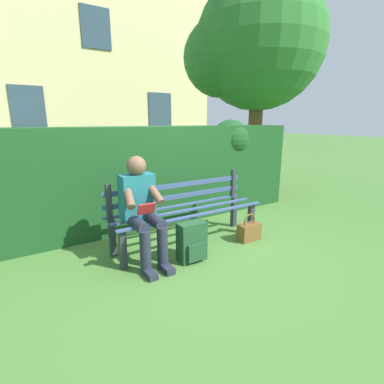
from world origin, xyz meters
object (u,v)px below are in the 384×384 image
(park_bench, at_px, (185,210))
(handbag, at_px, (249,231))
(person_seated, at_px, (142,207))
(backpack, at_px, (192,242))
(tree, at_px, (253,48))

(park_bench, height_order, handbag, park_bench)
(person_seated, xyz_separation_m, backpack, (-0.47, 0.31, -0.42))
(park_bench, bearing_deg, handbag, 151.48)
(park_bench, relative_size, handbag, 5.43)
(person_seated, xyz_separation_m, handbag, (-1.43, 0.24, -0.52))
(tree, xyz_separation_m, backpack, (3.15, 2.48, -2.92))
(tree, xyz_separation_m, handbag, (2.19, 2.40, -3.02))
(park_bench, xyz_separation_m, tree, (-2.95, -1.99, 2.70))
(backpack, bearing_deg, person_seated, -33.48)
(backpack, height_order, handbag, backpack)
(backpack, relative_size, handbag, 1.22)
(park_bench, relative_size, tree, 0.44)
(tree, distance_m, handbag, 4.43)
(park_bench, distance_m, tree, 4.46)
(park_bench, distance_m, handbag, 0.93)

